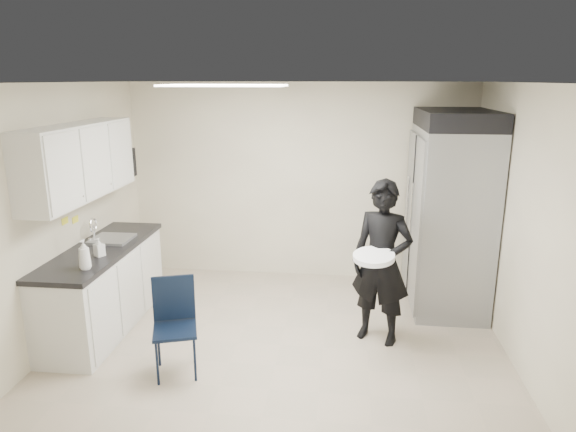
# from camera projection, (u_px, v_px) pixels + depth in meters

# --- Properties ---
(floor) EXTENTS (4.50, 4.50, 0.00)m
(floor) POSITION_uv_depth(u_px,v_px,m) (280.00, 345.00, 5.25)
(floor) COLOR tan
(floor) RESTS_ON ground
(ceiling) EXTENTS (4.50, 4.50, 0.00)m
(ceiling) POSITION_uv_depth(u_px,v_px,m) (279.00, 83.00, 4.57)
(ceiling) COLOR silver
(ceiling) RESTS_ON back_wall
(back_wall) EXTENTS (4.50, 0.00, 4.50)m
(back_wall) POSITION_uv_depth(u_px,v_px,m) (299.00, 182.00, 6.83)
(back_wall) COLOR beige
(back_wall) RESTS_ON floor
(left_wall) EXTENTS (0.00, 4.00, 4.00)m
(left_wall) POSITION_uv_depth(u_px,v_px,m) (58.00, 216.00, 5.16)
(left_wall) COLOR beige
(left_wall) RESTS_ON floor
(right_wall) EXTENTS (0.00, 4.00, 4.00)m
(right_wall) POSITION_uv_depth(u_px,v_px,m) (525.00, 230.00, 4.66)
(right_wall) COLOR beige
(right_wall) RESTS_ON floor
(ceiling_panel) EXTENTS (1.20, 0.60, 0.02)m
(ceiling_panel) POSITION_uv_depth(u_px,v_px,m) (224.00, 85.00, 5.03)
(ceiling_panel) COLOR white
(ceiling_panel) RESTS_ON ceiling
(lower_counter) EXTENTS (0.60, 1.90, 0.86)m
(lower_counter) POSITION_uv_depth(u_px,v_px,m) (104.00, 290.00, 5.54)
(lower_counter) COLOR silver
(lower_counter) RESTS_ON floor
(countertop) EXTENTS (0.64, 1.95, 0.05)m
(countertop) POSITION_uv_depth(u_px,v_px,m) (100.00, 250.00, 5.42)
(countertop) COLOR black
(countertop) RESTS_ON lower_counter
(sink) EXTENTS (0.42, 0.40, 0.14)m
(sink) POSITION_uv_depth(u_px,v_px,m) (112.00, 244.00, 5.66)
(sink) COLOR gray
(sink) RESTS_ON countertop
(faucet) EXTENTS (0.02, 0.02, 0.24)m
(faucet) POSITION_uv_depth(u_px,v_px,m) (94.00, 230.00, 5.65)
(faucet) COLOR silver
(faucet) RESTS_ON countertop
(upper_cabinets) EXTENTS (0.35, 1.80, 0.75)m
(upper_cabinets) POSITION_uv_depth(u_px,v_px,m) (79.00, 161.00, 5.19)
(upper_cabinets) COLOR silver
(upper_cabinets) RESTS_ON left_wall
(towel_dispenser) EXTENTS (0.22, 0.30, 0.35)m
(towel_dispenser) POSITION_uv_depth(u_px,v_px,m) (123.00, 163.00, 6.36)
(towel_dispenser) COLOR black
(towel_dispenser) RESTS_ON left_wall
(notice_sticker_left) EXTENTS (0.00, 0.12, 0.07)m
(notice_sticker_left) POSITION_uv_depth(u_px,v_px,m) (65.00, 221.00, 5.27)
(notice_sticker_left) COLOR yellow
(notice_sticker_left) RESTS_ON left_wall
(notice_sticker_right) EXTENTS (0.00, 0.12, 0.07)m
(notice_sticker_right) POSITION_uv_depth(u_px,v_px,m) (75.00, 219.00, 5.47)
(notice_sticker_right) COLOR yellow
(notice_sticker_right) RESTS_ON left_wall
(commercial_fridge) EXTENTS (0.80, 1.35, 2.10)m
(commercial_fridge) POSITION_uv_depth(u_px,v_px,m) (449.00, 219.00, 6.00)
(commercial_fridge) COLOR gray
(commercial_fridge) RESTS_ON floor
(fridge_compressor) EXTENTS (0.80, 1.35, 0.20)m
(fridge_compressor) POSITION_uv_depth(u_px,v_px,m) (457.00, 119.00, 5.70)
(fridge_compressor) COLOR black
(fridge_compressor) RESTS_ON commercial_fridge
(folding_chair) EXTENTS (0.48, 0.48, 0.87)m
(folding_chair) POSITION_uv_depth(u_px,v_px,m) (175.00, 330.00, 4.64)
(folding_chair) COLOR black
(folding_chair) RESTS_ON floor
(man_tuxedo) EXTENTS (0.73, 0.62, 1.69)m
(man_tuxedo) POSITION_uv_depth(u_px,v_px,m) (382.00, 263.00, 5.15)
(man_tuxedo) COLOR black
(man_tuxedo) RESTS_ON floor
(bucket_lid) EXTENTS (0.52, 0.52, 0.05)m
(bucket_lid) POSITION_uv_depth(u_px,v_px,m) (374.00, 257.00, 4.91)
(bucket_lid) COLOR silver
(bucket_lid) RESTS_ON man_tuxedo
(soap_bottle_a) EXTENTS (0.11, 0.11, 0.29)m
(soap_bottle_a) POSITION_uv_depth(u_px,v_px,m) (84.00, 254.00, 4.77)
(soap_bottle_a) COLOR white
(soap_bottle_a) RESTS_ON countertop
(soap_bottle_b) EXTENTS (0.12, 0.12, 0.19)m
(soap_bottle_b) POSITION_uv_depth(u_px,v_px,m) (99.00, 247.00, 5.13)
(soap_bottle_b) COLOR silver
(soap_bottle_b) RESTS_ON countertop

